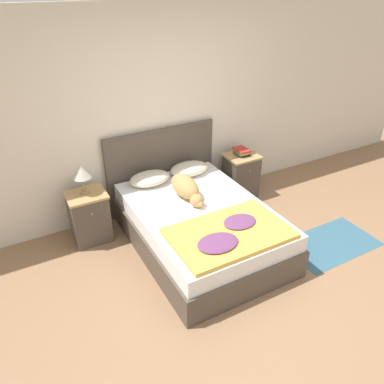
{
  "coord_description": "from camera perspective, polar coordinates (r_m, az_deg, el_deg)",
  "views": [
    {
      "loc": [
        -1.84,
        -2.0,
        2.78
      ],
      "look_at": [
        -0.07,
        1.23,
        0.62
      ],
      "focal_mm": 35.0,
      "sensor_mm": 36.0,
      "label": 1
    }
  ],
  "objects": [
    {
      "name": "nightstand_left",
      "position": [
        4.56,
        -15.36,
        -3.64
      ],
      "size": [
        0.44,
        0.39,
        0.62
      ],
      "color": "#4C4238",
      "rests_on": "ground_plane"
    },
    {
      "name": "pillow_right",
      "position": [
        4.84,
        -0.43,
        3.57
      ],
      "size": [
        0.51,
        0.35,
        0.15
      ],
      "color": "beige",
      "rests_on": "bed"
    },
    {
      "name": "dog",
      "position": [
        4.33,
        -0.9,
        0.66
      ],
      "size": [
        0.26,
        0.71,
        0.24
      ],
      "color": "tan",
      "rests_on": "bed"
    },
    {
      "name": "headboard",
      "position": [
        4.94,
        -4.61,
        3.81
      ],
      "size": [
        1.5,
        0.06,
        1.11
      ],
      "color": "#4C4238",
      "rests_on": "ground_plane"
    },
    {
      "name": "ground_plane",
      "position": [
        3.89,
        10.06,
        -15.93
      ],
      "size": [
        16.0,
        16.0,
        0.0
      ],
      "primitive_type": "plane",
      "color": "#896647"
    },
    {
      "name": "wall_back",
      "position": [
        4.76,
        -4.57,
        11.86
      ],
      "size": [
        9.0,
        0.06,
        2.55
      ],
      "color": "beige",
      "rests_on": "ground_plane"
    },
    {
      "name": "book_stack",
      "position": [
        5.19,
        7.56,
        6.13
      ],
      "size": [
        0.17,
        0.23,
        0.09
      ],
      "color": "#232328",
      "rests_on": "nightstand_right"
    },
    {
      "name": "table_lamp",
      "position": [
        4.3,
        -16.48,
        2.88
      ],
      "size": [
        0.21,
        0.21,
        0.35
      ],
      "color": "#9E7A4C",
      "rests_on": "nightstand_left"
    },
    {
      "name": "nightstand_right",
      "position": [
        5.33,
        7.42,
        2.54
      ],
      "size": [
        0.44,
        0.39,
        0.62
      ],
      "color": "#4C4238",
      "rests_on": "ground_plane"
    },
    {
      "name": "pillow_left",
      "position": [
        4.64,
        -6.45,
        2.07
      ],
      "size": [
        0.51,
        0.35,
        0.15
      ],
      "color": "beige",
      "rests_on": "bed"
    },
    {
      "name": "rug",
      "position": [
        4.79,
        20.34,
        -7.34
      ],
      "size": [
        1.12,
        0.65,
        0.0
      ],
      "color": "#335B70",
      "rests_on": "ground_plane"
    },
    {
      "name": "bed",
      "position": [
        4.32,
        1.28,
        -5.36
      ],
      "size": [
        1.42,
        2.01,
        0.52
      ],
      "color": "#4C4238",
      "rests_on": "ground_plane"
    },
    {
      "name": "quilt",
      "position": [
        3.75,
        5.64,
        -6.28
      ],
      "size": [
        1.19,
        0.76,
        0.08
      ],
      "color": "gold",
      "rests_on": "bed"
    }
  ]
}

